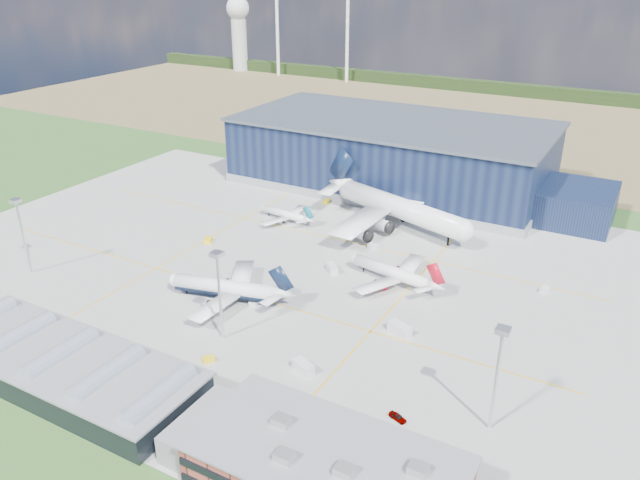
{
  "coord_description": "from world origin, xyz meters",
  "views": [
    {
      "loc": [
        93.0,
        -129.8,
        83.8
      ],
      "look_at": [
        12.62,
        13.43,
        9.46
      ],
      "focal_mm": 35.0,
      "sensor_mm": 36.0,
      "label": 1
    }
  ],
  "objects_px": {
    "airliner_red": "(392,266)",
    "gse_cart_a": "(545,290)",
    "airliner_navy": "(224,280)",
    "gse_tug_b": "(208,359)",
    "gse_cart_b": "(373,246)",
    "hangar": "(398,157)",
    "light_mast_center": "(219,282)",
    "car_b": "(275,411)",
    "airliner_widebody": "(401,197)",
    "gse_van_b": "(332,268)",
    "airliner_regional": "(285,210)",
    "gse_tug_a": "(208,240)",
    "car_a": "(398,417)",
    "gse_van_c": "(303,367)",
    "gse_van_a": "(400,329)",
    "gse_tug_c": "(326,201)",
    "airstair": "(259,296)",
    "light_mast_east": "(499,363)",
    "light_mast_west": "(20,224)",
    "ops_building": "(326,472)"
  },
  "relations": [
    {
      "from": "gse_van_c",
      "to": "car_b",
      "type": "distance_m",
      "value": 14.94
    },
    {
      "from": "gse_van_a",
      "to": "car_b",
      "type": "distance_m",
      "value": 40.95
    },
    {
      "from": "gse_tug_a",
      "to": "hangar",
      "type": "bearing_deg",
      "value": 43.91
    },
    {
      "from": "hangar",
      "to": "light_mast_center",
      "type": "relative_size",
      "value": 6.3
    },
    {
      "from": "car_a",
      "to": "car_b",
      "type": "relative_size",
      "value": 1.0
    },
    {
      "from": "airliner_widebody",
      "to": "gse_van_b",
      "type": "bearing_deg",
      "value": -77.26
    },
    {
      "from": "airliner_navy",
      "to": "gse_tug_b",
      "type": "height_order",
      "value": "airliner_navy"
    },
    {
      "from": "car_b",
      "to": "light_mast_center",
      "type": "bearing_deg",
      "value": 55.43
    },
    {
      "from": "light_mast_east",
      "to": "gse_cart_a",
      "type": "relative_size",
      "value": 7.41
    },
    {
      "from": "ops_building",
      "to": "airstair",
      "type": "xyz_separation_m",
      "value": [
        -47.5,
        49.32,
        -3.35
      ]
    },
    {
      "from": "airliner_regional",
      "to": "car_a",
      "type": "xyz_separation_m",
      "value": [
        74.74,
        -76.56,
        -3.18
      ]
    },
    {
      "from": "gse_tug_b",
      "to": "car_a",
      "type": "relative_size",
      "value": 0.7
    },
    {
      "from": "hangar",
      "to": "airliner_navy",
      "type": "bearing_deg",
      "value": -91.89
    },
    {
      "from": "gse_tug_c",
      "to": "airstair",
      "type": "distance_m",
      "value": 75.27
    },
    {
      "from": "car_b",
      "to": "hangar",
      "type": "bearing_deg",
      "value": 11.6
    },
    {
      "from": "ops_building",
      "to": "airliner_red",
      "type": "distance_m",
      "value": 78.89
    },
    {
      "from": "gse_van_a",
      "to": "gse_cart_b",
      "type": "xyz_separation_m",
      "value": [
        -26.34,
        41.75,
        -0.6
      ]
    },
    {
      "from": "light_mast_east",
      "to": "airliner_navy",
      "type": "xyz_separation_m",
      "value": [
        -75.8,
        15.28,
        -9.47
      ]
    },
    {
      "from": "gse_tug_a",
      "to": "gse_tug_b",
      "type": "xyz_separation_m",
      "value": [
        41.39,
        -51.81,
        -0.17
      ]
    },
    {
      "from": "light_mast_center",
      "to": "gse_van_b",
      "type": "relative_size",
      "value": 4.61
    },
    {
      "from": "gse_tug_c",
      "to": "airstair",
      "type": "xyz_separation_m",
      "value": [
        19.53,
        -72.68,
        0.74
      ]
    },
    {
      "from": "light_mast_west",
      "to": "light_mast_center",
      "type": "height_order",
      "value": "same"
    },
    {
      "from": "gse_van_a",
      "to": "car_b",
      "type": "height_order",
      "value": "gse_van_a"
    },
    {
      "from": "airliner_red",
      "to": "gse_cart_a",
      "type": "xyz_separation_m",
      "value": [
        39.03,
        15.6,
        -4.49
      ]
    },
    {
      "from": "gse_tug_b",
      "to": "gse_van_c",
      "type": "height_order",
      "value": "gse_van_c"
    },
    {
      "from": "airliner_regional",
      "to": "gse_cart_b",
      "type": "relative_size",
      "value": 7.05
    },
    {
      "from": "light_mast_west",
      "to": "gse_cart_b",
      "type": "distance_m",
      "value": 103.93
    },
    {
      "from": "gse_tug_a",
      "to": "gse_tug_b",
      "type": "height_order",
      "value": "gse_tug_a"
    },
    {
      "from": "airliner_red",
      "to": "airstair",
      "type": "distance_m",
      "value": 38.09
    },
    {
      "from": "gse_van_a",
      "to": "gse_van_b",
      "type": "xyz_separation_m",
      "value": [
        -30.07,
        21.02,
        -0.18
      ]
    },
    {
      "from": "airliner_red",
      "to": "gse_van_b",
      "type": "distance_m",
      "value": 18.43
    },
    {
      "from": "ops_building",
      "to": "gse_cart_b",
      "type": "height_order",
      "value": "ops_building"
    },
    {
      "from": "airliner_navy",
      "to": "gse_van_a",
      "type": "bearing_deg",
      "value": 175.34
    },
    {
      "from": "airliner_navy",
      "to": "airliner_regional",
      "type": "relative_size",
      "value": 1.55
    },
    {
      "from": "airliner_widebody",
      "to": "gse_tug_b",
      "type": "bearing_deg",
      "value": -76.04
    },
    {
      "from": "gse_tug_c",
      "to": "car_a",
      "type": "height_order",
      "value": "gse_tug_c"
    },
    {
      "from": "airstair",
      "to": "car_b",
      "type": "xyz_separation_m",
      "value": [
        28.65,
        -36.25,
        -0.8
      ]
    },
    {
      "from": "airliner_navy",
      "to": "car_a",
      "type": "bearing_deg",
      "value": 146.22
    },
    {
      "from": "gse_tug_b",
      "to": "gse_cart_a",
      "type": "distance_m",
      "value": 93.19
    },
    {
      "from": "car_b",
      "to": "airliner_navy",
      "type": "bearing_deg",
      "value": 47.28
    },
    {
      "from": "gse_cart_b",
      "to": "airliner_red",
      "type": "bearing_deg",
      "value": -130.25
    },
    {
      "from": "gse_van_b",
      "to": "gse_tug_c",
      "type": "xyz_separation_m",
      "value": [
        -28.51,
        48.31,
        -0.44
      ]
    },
    {
      "from": "airliner_navy",
      "to": "gse_tug_b",
      "type": "relative_size",
      "value": 13.35
    },
    {
      "from": "hangar",
      "to": "gse_van_c",
      "type": "xyz_separation_m",
      "value": [
        31.15,
        -126.98,
        -10.36
      ]
    },
    {
      "from": "hangar",
      "to": "gse_cart_b",
      "type": "xyz_separation_m",
      "value": [
        17.4,
        -60.38,
        -10.89
      ]
    },
    {
      "from": "light_mast_east",
      "to": "car_a",
      "type": "bearing_deg",
      "value": -158.48
    },
    {
      "from": "airliner_navy",
      "to": "car_b",
      "type": "relative_size",
      "value": 9.32
    },
    {
      "from": "gse_tug_b",
      "to": "gse_van_a",
      "type": "relative_size",
      "value": 0.45
    },
    {
      "from": "gse_cart_b",
      "to": "airstair",
      "type": "height_order",
      "value": "airstair"
    },
    {
      "from": "light_mast_center",
      "to": "gse_cart_b",
      "type": "xyz_separation_m",
      "value": [
        10.21,
        64.42,
        -14.71
      ]
    }
  ]
}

